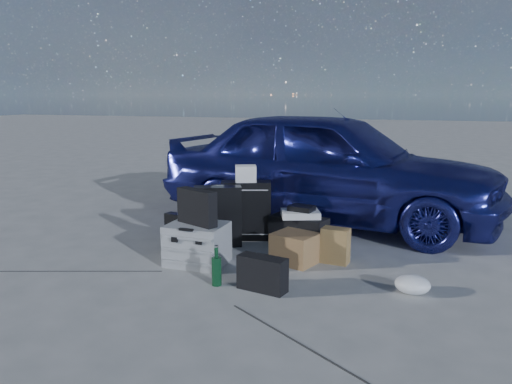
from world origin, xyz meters
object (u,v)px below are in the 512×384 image
Objects in this scene: car at (328,166)px; pelican_case at (197,244)px; suitcase_right at (246,210)px; green_bottle at (217,266)px; duffel_bag at (299,231)px; briefcase at (186,233)px; cardboard_box at (295,248)px; suitcase_left at (218,216)px.

car is 2.27m from pelican_case.
car is at bearing 67.11° from pelican_case.
suitcase_right is at bearing 80.76° from pelican_case.
green_bottle is at bearing -98.87° from suitcase_right.
green_bottle is at bearing -90.68° from duffel_bag.
suitcase_right is 0.64m from duffel_bag.
car is 1.36m from suitcase_right.
suitcase_right is at bearing 68.65° from briefcase.
car is 8.58× the size of briefcase.
green_bottle is at bearing 177.88° from car.
duffel_bag is (1.06, 0.59, -0.04)m from briefcase.
suitcase_right reaches higher than cardboard_box.
suitcase_left is 1.06× the size of duffel_bag.
briefcase is 0.39m from suitcase_left.
briefcase is at bearing 154.84° from car.
briefcase reaches higher than green_bottle.
duffel_bag is at bearing 43.47° from briefcase.
duffel_bag is (0.79, 0.91, -0.04)m from pelican_case.
pelican_case is at bearing -115.32° from duffel_bag.
suitcase_right is (0.45, 0.62, 0.14)m from briefcase.
pelican_case is 1.60× the size of green_bottle.
pelican_case is 1.20m from duffel_bag.
cardboard_box is (0.92, -0.29, -0.18)m from suitcase_left.
suitcase_left is at bearing 162.57° from cardboard_box.
briefcase is (-0.28, 0.32, -0.00)m from pelican_case.
suitcase_left is 0.99× the size of suitcase_right.
green_bottle is at bearing -35.34° from briefcase.
briefcase is at bearing -143.39° from suitcase_right.
pelican_case is 0.60m from green_bottle.
suitcase_left reaches higher than duffel_bag.
car reaches higher than green_bottle.
suitcase_left is 1.15m from green_bottle.
pelican_case is 0.94m from cardboard_box.
suitcase_left reaches higher than pelican_case.
duffel_bag is at bearing -176.38° from car.
car is 1.80m from cardboard_box.
briefcase is 1.26× the size of cardboard_box.
suitcase_right is at bearing 138.67° from cardboard_box.
pelican_case is 0.88× the size of duffel_bag.
duffel_bag is (0.82, 0.31, -0.17)m from suitcase_left.
duffel_bag is at bearing -3.01° from suitcase_left.
car is 7.83× the size of pelican_case.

